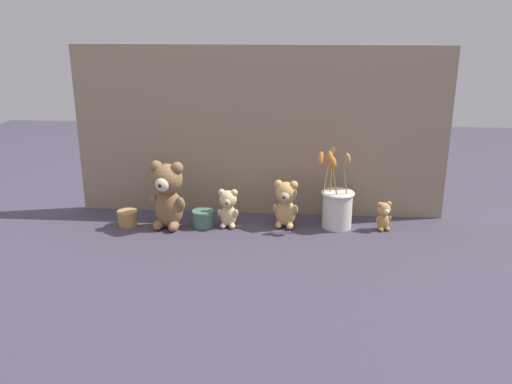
{
  "coord_description": "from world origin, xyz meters",
  "views": [
    {
      "loc": [
        0.15,
        -1.85,
        0.75
      ],
      "look_at": [
        0.0,
        0.02,
        0.13
      ],
      "focal_mm": 38.0,
      "sensor_mm": 36.0,
      "label": 1
    }
  ],
  "objects_px": {
    "teddy_bear_medium": "(286,203)",
    "teddy_bear_tiny": "(384,215)",
    "teddy_bear_large": "(168,194)",
    "decorative_tin_tall": "(128,218)",
    "teddy_bear_small": "(228,207)",
    "flower_vase": "(337,204)",
    "decorative_tin_short": "(203,219)"
  },
  "relations": [
    {
      "from": "teddy_bear_medium",
      "to": "teddy_bear_tiny",
      "type": "distance_m",
      "value": 0.36
    },
    {
      "from": "teddy_bear_large",
      "to": "teddy_bear_tiny",
      "type": "xyz_separation_m",
      "value": [
        0.79,
        0.04,
        -0.07
      ]
    },
    {
      "from": "teddy_bear_large",
      "to": "decorative_tin_tall",
      "type": "xyz_separation_m",
      "value": [
        -0.16,
        0.01,
        -0.1
      ]
    },
    {
      "from": "teddy_bear_small",
      "to": "flower_vase",
      "type": "height_order",
      "value": "flower_vase"
    },
    {
      "from": "teddy_bear_large",
      "to": "teddy_bear_tiny",
      "type": "distance_m",
      "value": 0.79
    },
    {
      "from": "teddy_bear_medium",
      "to": "teddy_bear_small",
      "type": "relative_size",
      "value": 1.22
    },
    {
      "from": "flower_vase",
      "to": "teddy_bear_tiny",
      "type": "bearing_deg",
      "value": -5.24
    },
    {
      "from": "teddy_bear_large",
      "to": "decorative_tin_tall",
      "type": "distance_m",
      "value": 0.19
    },
    {
      "from": "teddy_bear_large",
      "to": "teddy_bear_medium",
      "type": "height_order",
      "value": "teddy_bear_large"
    },
    {
      "from": "decorative_tin_tall",
      "to": "decorative_tin_short",
      "type": "xyz_separation_m",
      "value": [
        0.28,
        0.01,
        0.0
      ]
    },
    {
      "from": "teddy_bear_small",
      "to": "teddy_bear_tiny",
      "type": "bearing_deg",
      "value": 1.48
    },
    {
      "from": "teddy_bear_large",
      "to": "teddy_bear_medium",
      "type": "distance_m",
      "value": 0.43
    },
    {
      "from": "teddy_bear_small",
      "to": "teddy_bear_tiny",
      "type": "xyz_separation_m",
      "value": [
        0.57,
        0.01,
        -0.02
      ]
    },
    {
      "from": "teddy_bear_small",
      "to": "flower_vase",
      "type": "xyz_separation_m",
      "value": [
        0.4,
        0.03,
        0.01
      ]
    },
    {
      "from": "teddy_bear_medium",
      "to": "decorative_tin_short",
      "type": "bearing_deg",
      "value": -174.85
    },
    {
      "from": "teddy_bear_large",
      "to": "teddy_bear_medium",
      "type": "xyz_separation_m",
      "value": [
        0.43,
        0.05,
        -0.04
      ]
    },
    {
      "from": "teddy_bear_tiny",
      "to": "decorative_tin_short",
      "type": "height_order",
      "value": "teddy_bear_tiny"
    },
    {
      "from": "teddy_bear_large",
      "to": "flower_vase",
      "type": "height_order",
      "value": "flower_vase"
    },
    {
      "from": "teddy_bear_medium",
      "to": "decorative_tin_tall",
      "type": "height_order",
      "value": "teddy_bear_medium"
    },
    {
      "from": "teddy_bear_tiny",
      "to": "decorative_tin_tall",
      "type": "height_order",
      "value": "teddy_bear_tiny"
    },
    {
      "from": "teddy_bear_large",
      "to": "flower_vase",
      "type": "xyz_separation_m",
      "value": [
        0.62,
        0.05,
        -0.04
      ]
    },
    {
      "from": "teddy_bear_tiny",
      "to": "teddy_bear_small",
      "type": "bearing_deg",
      "value": -178.52
    },
    {
      "from": "decorative_tin_tall",
      "to": "teddy_bear_medium",
      "type": "bearing_deg",
      "value": 3.47
    },
    {
      "from": "teddy_bear_large",
      "to": "flower_vase",
      "type": "relative_size",
      "value": 0.85
    },
    {
      "from": "teddy_bear_small",
      "to": "decorative_tin_tall",
      "type": "height_order",
      "value": "teddy_bear_small"
    },
    {
      "from": "teddy_bear_large",
      "to": "teddy_bear_medium",
      "type": "bearing_deg",
      "value": 6.02
    },
    {
      "from": "teddy_bear_small",
      "to": "flower_vase",
      "type": "relative_size",
      "value": 0.49
    },
    {
      "from": "teddy_bear_small",
      "to": "decorative_tin_short",
      "type": "xyz_separation_m",
      "value": [
        -0.09,
        -0.01,
        -0.04
      ]
    },
    {
      "from": "teddy_bear_medium",
      "to": "teddy_bear_tiny",
      "type": "bearing_deg",
      "value": -0.91
    },
    {
      "from": "teddy_bear_medium",
      "to": "teddy_bear_small",
      "type": "distance_m",
      "value": 0.21
    },
    {
      "from": "flower_vase",
      "to": "teddy_bear_small",
      "type": "bearing_deg",
      "value": -175.67
    },
    {
      "from": "teddy_bear_medium",
      "to": "decorative_tin_short",
      "type": "distance_m",
      "value": 0.31
    }
  ]
}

